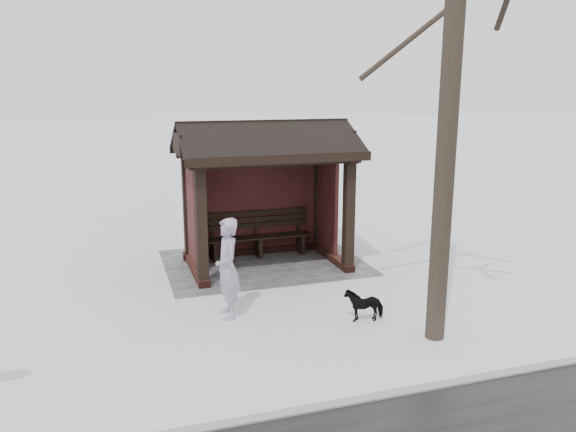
# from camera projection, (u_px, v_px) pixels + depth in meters

# --- Properties ---
(ground) EXTENTS (120.00, 120.00, 0.00)m
(ground) POSITION_uv_depth(u_px,v_px,m) (266.00, 265.00, 12.04)
(ground) COLOR white
(ground) RESTS_ON ground
(kerb) EXTENTS (120.00, 0.15, 0.06)m
(kerb) POSITION_uv_depth(u_px,v_px,m) (386.00, 396.00, 6.93)
(kerb) COLOR gray
(kerb) RESTS_ON ground
(trampled_patch) EXTENTS (4.20, 3.20, 0.02)m
(trampled_patch) POSITION_uv_depth(u_px,v_px,m) (264.00, 262.00, 12.22)
(trampled_patch) COLOR gray
(trampled_patch) RESTS_ON ground
(bus_shelter) EXTENTS (3.60, 2.40, 3.09)m
(bus_shelter) POSITION_uv_depth(u_px,v_px,m) (263.00, 164.00, 11.70)
(bus_shelter) COLOR #341613
(bus_shelter) RESTS_ON ground
(pedestrian) EXTENTS (0.41, 0.62, 1.68)m
(pedestrian) POSITION_uv_depth(u_px,v_px,m) (228.00, 268.00, 9.19)
(pedestrian) COLOR #9C93AC
(pedestrian) RESTS_ON ground
(dog) EXTENTS (0.65, 0.35, 0.52)m
(dog) POSITION_uv_depth(u_px,v_px,m) (364.00, 304.00, 9.20)
(dog) COLOR black
(dog) RESTS_ON ground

